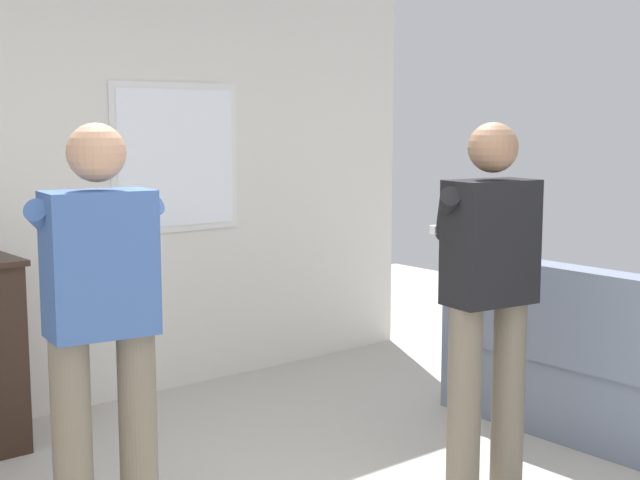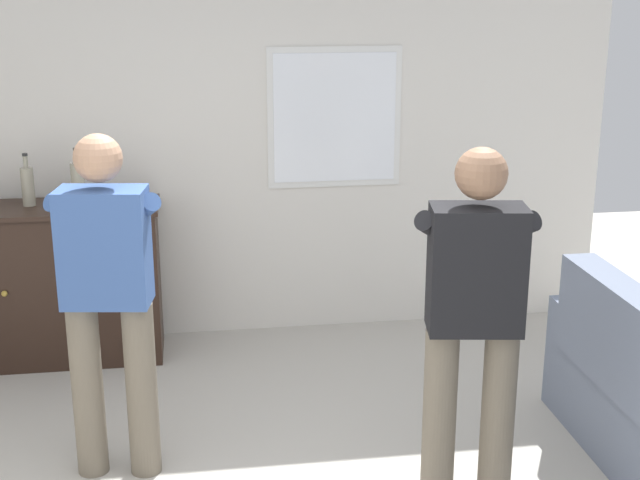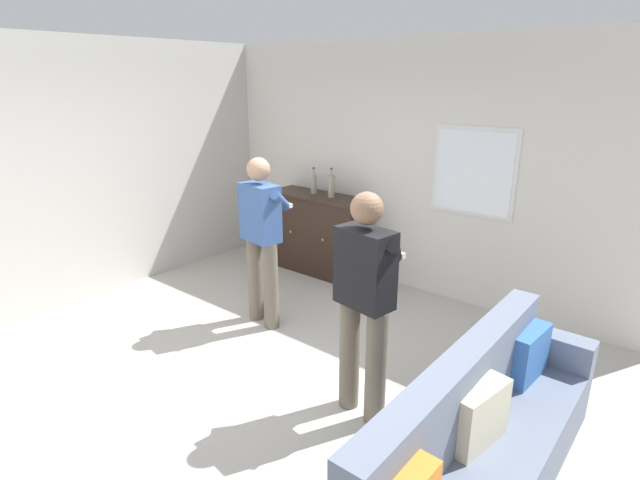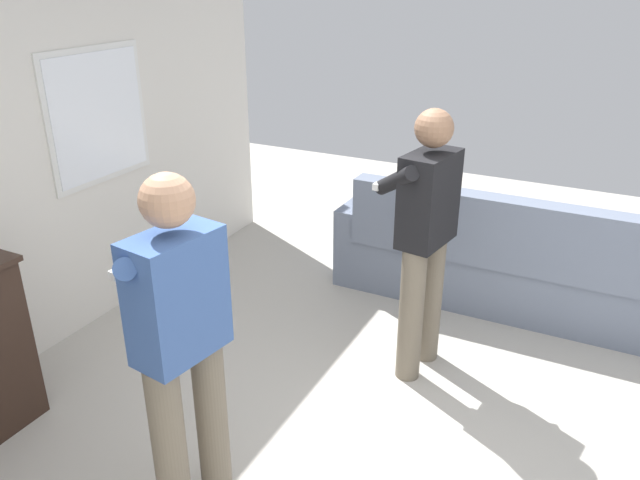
% 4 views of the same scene
% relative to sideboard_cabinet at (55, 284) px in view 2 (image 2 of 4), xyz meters
% --- Properties ---
extents(wall_back_with_window, '(5.20, 0.15, 2.80)m').
position_rel_sideboard_cabinet_xyz_m(wall_back_with_window, '(1.10, 0.36, 0.90)').
color(wall_back_with_window, silver).
rests_on(wall_back_with_window, ground).
extents(sideboard_cabinet, '(1.33, 0.49, 1.00)m').
position_rel_sideboard_cabinet_xyz_m(sideboard_cabinet, '(0.00, 0.00, 0.00)').
color(sideboard_cabinet, black).
rests_on(sideboard_cabinet, ground).
extents(bottle_wine_green, '(0.08, 0.08, 0.32)m').
position_rel_sideboard_cabinet_xyz_m(bottle_wine_green, '(-0.11, 0.04, 0.62)').
color(bottle_wine_green, gray).
rests_on(bottle_wine_green, sideboard_cabinet).
extents(bottle_liquor_amber, '(0.08, 0.08, 0.35)m').
position_rel_sideboard_cabinet_xyz_m(bottle_liquor_amber, '(0.19, 0.01, 0.64)').
color(bottle_liquor_amber, gray).
rests_on(bottle_liquor_amber, sideboard_cabinet).
extents(person_standing_left, '(0.55, 0.50, 1.68)m').
position_rel_sideboard_cabinet_xyz_m(person_standing_left, '(0.46, -1.43, 0.44)').
color(person_standing_left, '#6B6051').
rests_on(person_standing_left, ground).
extents(person_standing_right, '(0.55, 0.50, 1.68)m').
position_rel_sideboard_cabinet_xyz_m(person_standing_right, '(2.05, -1.99, 0.44)').
color(person_standing_right, '#6B6051').
rests_on(person_standing_right, ground).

